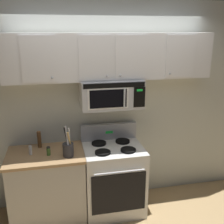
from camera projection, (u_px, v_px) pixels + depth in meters
name	position (u px, v px, depth m)	size (l,w,h in m)	color
back_wall	(107.00, 106.00, 3.62)	(5.20, 0.10, 2.70)	silver
stove_range	(113.00, 177.00, 3.54)	(0.76, 0.69, 1.12)	white
over_range_microwave	(111.00, 93.00, 3.32)	(0.76, 0.43, 0.35)	#B7BABF
upper_cabinets	(111.00, 56.00, 3.22)	(2.50, 0.36, 0.55)	silver
counter_segment	(48.00, 186.00, 3.38)	(0.93, 0.65, 0.90)	#BCB7AD
utensil_crock_charcoal	(68.00, 148.00, 3.14)	(0.13, 0.13, 0.38)	#2D2D33
salt_shaker	(30.00, 150.00, 3.20)	(0.04, 0.04, 0.11)	white
pepper_mill	(39.00, 139.00, 3.38)	(0.05, 0.05, 0.21)	brown
spice_jar	(48.00, 151.00, 3.18)	(0.04, 0.04, 0.11)	#4C7F33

